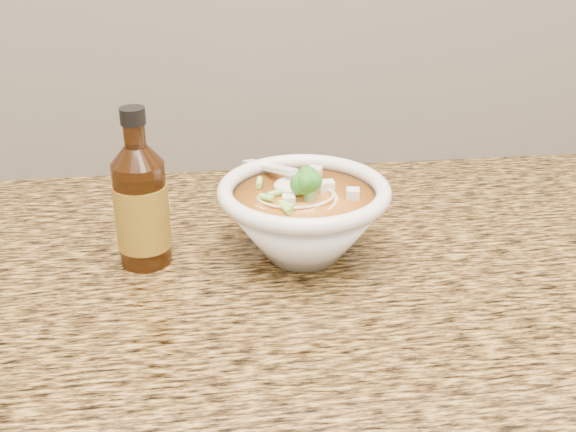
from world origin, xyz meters
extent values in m
cube|color=beige|center=(0.00, 1.99, 1.15)|extent=(4.00, 0.02, 0.50)
cube|color=#A57F3C|center=(0.00, 1.68, 0.88)|extent=(4.00, 0.68, 0.04)
cylinder|color=white|center=(-0.01, 1.68, 0.90)|extent=(0.09, 0.09, 0.01)
torus|color=white|center=(-0.01, 1.68, 0.99)|extent=(0.22, 0.22, 0.02)
torus|color=beige|center=(-0.01, 1.70, 0.98)|extent=(0.11, 0.11, 0.00)
torus|color=beige|center=(-0.02, 1.67, 0.98)|extent=(0.09, 0.09, 0.00)
torus|color=beige|center=(0.01, 1.68, 0.98)|extent=(0.12, 0.12, 0.00)
torus|color=beige|center=(0.01, 1.70, 0.98)|extent=(0.08, 0.08, 0.00)
torus|color=beige|center=(-0.01, 1.70, 0.97)|extent=(0.09, 0.09, 0.00)
torus|color=beige|center=(-0.01, 1.69, 0.97)|extent=(0.13, 0.13, 0.00)
torus|color=beige|center=(0.01, 1.68, 0.97)|extent=(0.07, 0.07, 0.00)
torus|color=beige|center=(-0.01, 1.69, 0.97)|extent=(0.10, 0.10, 0.00)
cube|color=silver|center=(0.01, 1.70, 0.99)|extent=(0.02, 0.02, 0.02)
cube|color=silver|center=(-0.02, 1.65, 0.99)|extent=(0.02, 0.02, 0.01)
cube|color=silver|center=(-0.01, 1.71, 0.99)|extent=(0.02, 0.02, 0.02)
cube|color=silver|center=(-0.01, 1.63, 0.99)|extent=(0.02, 0.02, 0.02)
cube|color=silver|center=(-0.02, 1.70, 0.99)|extent=(0.02, 0.02, 0.01)
cube|color=silver|center=(-0.04, 1.64, 0.99)|extent=(0.03, 0.03, 0.02)
ellipsoid|color=#196014|center=(0.00, 1.67, 1.00)|extent=(0.04, 0.04, 0.04)
cylinder|color=#8FDB54|center=(-0.07, 1.68, 0.99)|extent=(0.02, 0.02, 0.01)
cylinder|color=#8FDB54|center=(-0.01, 1.75, 0.99)|extent=(0.02, 0.02, 0.01)
cylinder|color=#8FDB54|center=(0.04, 1.67, 0.99)|extent=(0.01, 0.02, 0.01)
cylinder|color=#8FDB54|center=(-0.02, 1.66, 0.99)|extent=(0.02, 0.02, 0.01)
cylinder|color=#8FDB54|center=(-0.02, 1.64, 0.99)|extent=(0.02, 0.01, 0.01)
ellipsoid|color=white|center=(-0.02, 1.71, 0.99)|extent=(0.05, 0.05, 0.02)
cube|color=white|center=(-0.04, 1.76, 0.99)|extent=(0.06, 0.11, 0.03)
cylinder|color=#3F1E08|center=(-0.21, 1.69, 0.97)|extent=(0.08, 0.08, 0.13)
cylinder|color=#3F1E08|center=(-0.21, 1.69, 1.07)|extent=(0.03, 0.03, 0.03)
cylinder|color=black|center=(-0.21, 1.69, 1.09)|extent=(0.04, 0.04, 0.02)
cylinder|color=red|center=(-0.21, 1.69, 0.96)|extent=(0.08, 0.08, 0.08)
camera|label=1|loc=(-0.13, 0.88, 1.35)|focal=45.00mm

